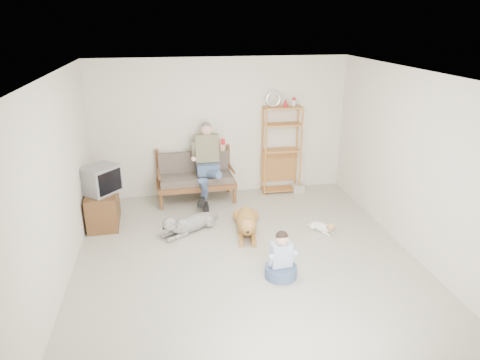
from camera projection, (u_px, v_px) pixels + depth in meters
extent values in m
plane|color=#B8B4A2|center=(247.00, 260.00, 6.35)|extent=(5.50, 5.50, 0.00)
plane|color=silver|center=(248.00, 75.00, 5.39)|extent=(5.50, 5.50, 0.00)
plane|color=beige|center=(221.00, 128.00, 8.40)|extent=(5.00, 0.00, 5.00)
plane|color=beige|center=(314.00, 294.00, 3.34)|extent=(5.00, 0.00, 5.00)
plane|color=beige|center=(56.00, 186.00, 5.47)|extent=(0.00, 5.50, 5.50)
plane|color=beige|center=(414.00, 165.00, 6.28)|extent=(0.00, 5.50, 5.50)
cube|color=brown|center=(196.00, 184.00, 8.32)|extent=(1.53, 0.78, 0.10)
cube|color=brown|center=(196.00, 178.00, 8.28)|extent=(1.41, 0.67, 0.13)
cube|color=brown|center=(194.00, 163.00, 8.42)|extent=(1.38, 0.19, 0.45)
cylinder|color=brown|center=(194.00, 152.00, 8.40)|extent=(1.40, 0.12, 0.05)
cylinder|color=brown|center=(160.00, 202.00, 8.00)|extent=(0.07, 0.07, 0.30)
cylinder|color=brown|center=(159.00, 175.00, 8.44)|extent=(0.07, 0.07, 0.95)
cylinder|color=brown|center=(234.00, 197.00, 8.23)|extent=(0.07, 0.07, 0.30)
cylinder|color=brown|center=(229.00, 170.00, 8.66)|extent=(0.07, 0.07, 0.95)
cube|color=slate|center=(208.00, 168.00, 8.22)|extent=(0.42, 0.40, 0.21)
cube|color=#797654|center=(207.00, 148.00, 8.18)|extent=(0.44, 0.30, 0.56)
sphere|color=tan|center=(206.00, 130.00, 8.02)|extent=(0.22, 0.22, 0.22)
sphere|color=#5E5953|center=(206.00, 127.00, 8.03)|extent=(0.20, 0.20, 0.20)
cylinder|color=red|center=(223.00, 142.00, 7.95)|extent=(0.07, 0.07, 0.10)
cube|color=#C5793D|center=(283.00, 107.00, 8.27)|extent=(0.74, 0.30, 0.03)
torus|color=silver|center=(273.00, 99.00, 8.18)|extent=(0.30, 0.05, 0.30)
cone|color=red|center=(286.00, 102.00, 8.25)|extent=(0.10, 0.10, 0.16)
cylinder|color=#C5793D|center=(265.00, 153.00, 8.39)|extent=(0.04, 0.04, 1.77)
cylinder|color=#C5793D|center=(262.00, 149.00, 8.65)|extent=(0.04, 0.04, 1.77)
cylinder|color=#C5793D|center=(301.00, 151.00, 8.51)|extent=(0.04, 0.04, 1.77)
cylinder|color=#C5793D|center=(297.00, 147.00, 8.77)|extent=(0.04, 0.04, 1.77)
cube|color=silver|center=(298.00, 188.00, 8.83)|extent=(0.23, 0.17, 0.15)
cube|color=brown|center=(103.00, 208.00, 7.38)|extent=(0.54, 0.92, 0.60)
cube|color=brown|center=(87.00, 214.00, 7.14)|extent=(0.04, 0.40, 0.50)
cube|color=brown|center=(91.00, 204.00, 7.55)|extent=(0.04, 0.40, 0.50)
cube|color=slate|center=(101.00, 180.00, 7.16)|extent=(0.71, 0.72, 0.47)
cube|color=black|center=(110.00, 182.00, 7.05)|extent=(0.33, 0.37, 0.37)
cube|color=silver|center=(160.00, 182.00, 8.56)|extent=(0.12, 0.02, 0.08)
ellipsoid|color=#B6873F|center=(246.00, 220.00, 7.25)|extent=(0.49, 1.01, 0.30)
sphere|color=#B6873F|center=(247.00, 227.00, 6.98)|extent=(0.30, 0.30, 0.30)
sphere|color=#B6873F|center=(248.00, 227.00, 6.70)|extent=(0.24, 0.24, 0.24)
ellipsoid|color=#B6873F|center=(248.00, 231.00, 6.61)|extent=(0.13, 0.18, 0.09)
cylinder|color=#B6873F|center=(245.00, 213.00, 7.74)|extent=(0.12, 0.39, 0.05)
ellipsoid|color=#B6873F|center=(242.00, 226.00, 6.72)|extent=(0.06, 0.08, 0.12)
ellipsoid|color=#B6873F|center=(253.00, 226.00, 6.73)|extent=(0.06, 0.08, 0.12)
ellipsoid|color=silver|center=(193.00, 223.00, 7.22)|extent=(0.89, 0.72, 0.26)
sphere|color=silver|center=(181.00, 227.00, 7.05)|extent=(0.26, 0.26, 0.26)
sphere|color=silver|center=(169.00, 225.00, 6.87)|extent=(0.23, 0.23, 0.23)
ellipsoid|color=silver|center=(164.00, 228.00, 6.81)|extent=(0.19, 0.17, 0.09)
cylinder|color=silver|center=(213.00, 219.00, 7.52)|extent=(0.24, 0.30, 0.04)
ellipsoid|color=silver|center=(168.00, 222.00, 6.94)|extent=(0.09, 0.08, 0.11)
ellipsoid|color=silver|center=(173.00, 226.00, 6.83)|extent=(0.09, 0.08, 0.11)
ellipsoid|color=white|center=(320.00, 227.00, 7.20)|extent=(0.35, 0.41, 0.15)
sphere|color=white|center=(326.00, 229.00, 7.12)|extent=(0.15, 0.15, 0.15)
sphere|color=tan|center=(331.00, 227.00, 7.03)|extent=(0.14, 0.14, 0.14)
ellipsoid|color=tan|center=(334.00, 229.00, 7.00)|extent=(0.10, 0.11, 0.05)
cylinder|color=white|center=(311.00, 225.00, 7.35)|extent=(0.14, 0.11, 0.02)
cone|color=tan|center=(329.00, 225.00, 7.00)|extent=(0.04, 0.04, 0.05)
cone|color=tan|center=(332.00, 224.00, 7.06)|extent=(0.04, 0.04, 0.05)
torus|color=red|center=(330.00, 227.00, 7.05)|extent=(0.13, 0.13, 0.02)
cylinder|color=slate|center=(281.00, 271.00, 5.92)|extent=(0.44, 0.44, 0.16)
cube|color=silver|center=(281.00, 254.00, 5.85)|extent=(0.30, 0.21, 0.34)
sphere|color=tan|center=(282.00, 239.00, 5.74)|extent=(0.18, 0.18, 0.18)
sphere|color=black|center=(282.00, 237.00, 5.74)|extent=(0.17, 0.17, 0.17)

